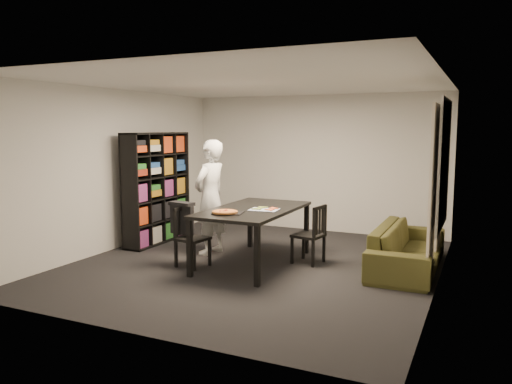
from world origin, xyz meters
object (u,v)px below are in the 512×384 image
at_px(pepperoni_pizza, 225,212).
at_px(person, 210,197).
at_px(dining_table, 253,213).
at_px(chair_left, 188,232).
at_px(sofa, 408,248).
at_px(baking_tray, 228,213).
at_px(chair_right, 313,231).
at_px(bookshelf, 157,188).

bearing_deg(pepperoni_pizza, person, 129.94).
height_order(dining_table, chair_left, chair_left).
xyz_separation_m(chair_left, person, (-0.08, 0.77, 0.41)).
bearing_deg(chair_left, pepperoni_pizza, -89.96).
distance_m(dining_table, sofa, 2.24).
height_order(baking_tray, sofa, baking_tray).
height_order(chair_right, pepperoni_pizza, same).
relative_size(bookshelf, chair_right, 2.20).
bearing_deg(chair_left, chair_right, -52.78).
distance_m(bookshelf, sofa, 4.25).
distance_m(bookshelf, baking_tray, 2.27).
height_order(pepperoni_pizza, sofa, pepperoni_pizza).
bearing_deg(person, bookshelf, -96.27).
relative_size(chair_right, person, 0.48).
relative_size(bookshelf, pepperoni_pizza, 5.43).
height_order(bookshelf, chair_left, bookshelf).
relative_size(chair_left, person, 0.48).
xyz_separation_m(chair_left, baking_tray, (0.67, -0.03, 0.34)).
xyz_separation_m(chair_right, person, (-1.68, -0.08, 0.40)).
relative_size(bookshelf, dining_table, 0.96).
height_order(bookshelf, dining_table, bookshelf).
bearing_deg(chair_left, bookshelf, 59.98).
height_order(bookshelf, sofa, bookshelf).
height_order(dining_table, baking_tray, baking_tray).
height_order(chair_right, baking_tray, chair_right).
bearing_deg(dining_table, baking_tray, -105.14).
bearing_deg(baking_tray, pepperoni_pizza, -100.13).
bearing_deg(dining_table, chair_right, 25.50).
distance_m(bookshelf, person, 1.27).
height_order(dining_table, chair_right, chair_right).
height_order(person, pepperoni_pizza, person).
xyz_separation_m(person, sofa, (2.97, 0.38, -0.59)).
xyz_separation_m(chair_left, pepperoni_pizza, (0.66, -0.11, 0.36)).
relative_size(dining_table, chair_right, 2.29).
bearing_deg(pepperoni_pizza, baking_tray, 79.87).
xyz_separation_m(bookshelf, sofa, (4.20, 0.08, -0.64)).
bearing_deg(chair_left, baking_tray, -83.54).
bearing_deg(chair_right, bookshelf, -84.79).
distance_m(baking_tray, sofa, 2.57).
relative_size(bookshelf, sofa, 0.91).
xyz_separation_m(baking_tray, pepperoni_pizza, (-0.01, -0.07, 0.02)).
bearing_deg(bookshelf, person, -13.60).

